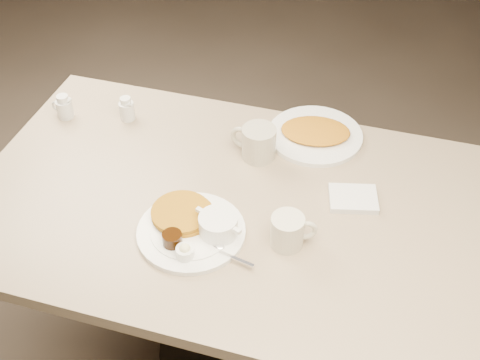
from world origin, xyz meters
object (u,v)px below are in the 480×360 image
(coffee_mug_near, at_px, (288,231))
(creamer_left, at_px, (64,107))
(main_plate, at_px, (195,227))
(creamer_right, at_px, (127,109))
(diner_table, at_px, (238,244))
(coffee_mug_far, at_px, (257,142))
(hash_plate, at_px, (315,134))

(coffee_mug_near, relative_size, creamer_left, 1.64)
(main_plate, height_order, creamer_right, creamer_right)
(coffee_mug_near, xyz_separation_m, creamer_left, (-0.81, 0.33, -0.01))
(diner_table, xyz_separation_m, coffee_mug_far, (-0.00, 0.21, 0.22))
(coffee_mug_far, height_order, hash_plate, coffee_mug_far)
(diner_table, height_order, creamer_right, creamer_right)
(diner_table, height_order, main_plate, main_plate)
(coffee_mug_near, bearing_deg, main_plate, -172.03)
(coffee_mug_near, distance_m, coffee_mug_far, 0.36)
(coffee_mug_near, xyz_separation_m, coffee_mug_far, (-0.17, 0.32, 0.00))
(coffee_mug_far, height_order, creamer_right, coffee_mug_far)
(coffee_mug_far, distance_m, creamer_right, 0.45)
(creamer_left, xyz_separation_m, creamer_right, (0.20, 0.05, 0.00))
(coffee_mug_far, bearing_deg, main_plate, -101.84)
(creamer_right, height_order, hash_plate, creamer_right)
(main_plate, relative_size, creamer_right, 4.67)
(creamer_left, bearing_deg, coffee_mug_near, -22.05)
(diner_table, bearing_deg, creamer_right, 148.86)
(diner_table, distance_m, main_plate, 0.25)
(coffee_mug_near, bearing_deg, creamer_left, 157.95)
(main_plate, bearing_deg, diner_table, 60.76)
(coffee_mug_near, bearing_deg, coffee_mug_far, 117.98)
(main_plate, xyz_separation_m, creamer_right, (-0.37, 0.41, 0.01))
(hash_plate, bearing_deg, diner_table, -112.69)
(coffee_mug_near, distance_m, creamer_left, 0.88)
(coffee_mug_far, xyz_separation_m, hash_plate, (0.15, 0.14, -0.04))
(coffee_mug_near, height_order, creamer_left, coffee_mug_near)
(diner_table, relative_size, main_plate, 4.02)
(creamer_left, relative_size, hash_plate, 0.24)
(coffee_mug_far, relative_size, creamer_right, 1.91)
(diner_table, relative_size, coffee_mug_near, 11.42)
(coffee_mug_near, bearing_deg, diner_table, 147.94)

